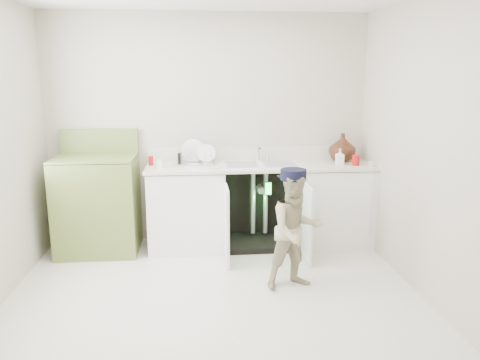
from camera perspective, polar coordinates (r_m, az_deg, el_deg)
The scene contains 5 objects.
ground at distance 4.11m, azimuth -3.08°, elevation -13.88°, with size 3.50×3.50×0.00m, color beige.
room_shell at distance 3.73m, azimuth -3.31°, elevation 3.59°, with size 6.00×5.50×1.26m.
counter_run at distance 5.12m, azimuth 2.79°, elevation -2.83°, with size 2.44×1.02×1.21m.
avocado_stove at distance 5.14m, azimuth -16.93°, elevation -2.70°, with size 0.82×0.65×1.27m.
repair_worker at distance 4.10m, azimuth 6.82°, elevation -5.97°, with size 0.59×1.00×1.06m.
Camera 1 is at (-0.12, -3.68, 1.83)m, focal length 35.00 mm.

